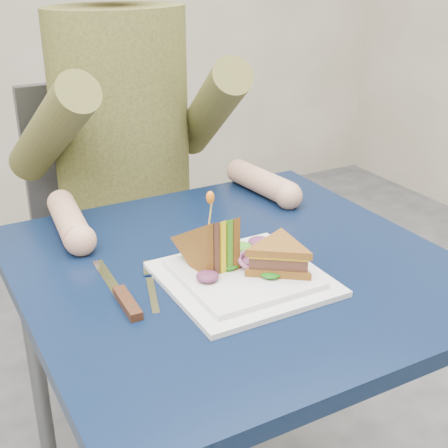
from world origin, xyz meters
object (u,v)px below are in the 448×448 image
diner (123,101)px  knife (123,298)px  fork (152,287)px  sandwich_flat (279,257)px  chair (117,227)px  table (235,301)px  plate (243,277)px  sandwich_upright (211,248)px

diner → knife: bearing=-111.3°
fork → knife: 0.06m
knife → diner: bearing=68.7°
fork → sandwich_flat: bearing=-21.7°
diner → knife: diner is taller
chair → sandwich_flat: chair is taller
table → plate: size_ratio=2.88×
sandwich_flat → knife: sandwich_flat is taller
sandwich_upright → fork: 0.12m
sandwich_flat → diner: bearing=92.9°
table → plate: (-0.02, -0.06, 0.09)m
chair → plate: chair is taller
table → fork: size_ratio=4.30×
chair → sandwich_upright: bearing=-95.1°
chair → table: bearing=-90.0°
sandwich_flat → fork: (-0.20, 0.08, -0.04)m
chair → plate: 0.75m
diner → sandwich_flat: diner is taller
plate → sandwich_upright: (-0.04, 0.04, 0.05)m
sandwich_upright → sandwich_flat: bearing=-36.8°
diner → fork: bearing=-106.7°
plate → sandwich_upright: size_ratio=1.81×
sandwich_flat → knife: bearing=166.2°
chair → knife: size_ratio=4.19×
sandwich_flat → sandwich_upright: bearing=143.2°
diner → table: bearing=-90.0°
diner → fork: (-0.17, -0.56, -0.18)m
knife → sandwich_upright: bearing=2.5°
sandwich_upright → fork: bearing=174.8°
chair → sandwich_flat: size_ratio=5.22×
diner → knife: (-0.22, -0.58, -0.18)m
table → plate: bearing=-109.1°
diner → sandwich_upright: (-0.06, -0.57, -0.13)m
table → sandwich_flat: size_ratio=4.21×
diner → sandwich_flat: 0.65m
chair → knife: (-0.22, -0.69, 0.20)m
table → sandwich_flat: sandwich_flat is taller
sandwich_flat → fork: sandwich_flat is taller
plate → sandwich_flat: 0.07m
table → fork: bearing=-176.6°
plate → knife: 0.21m
sandwich_flat → knife: size_ratio=0.80×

